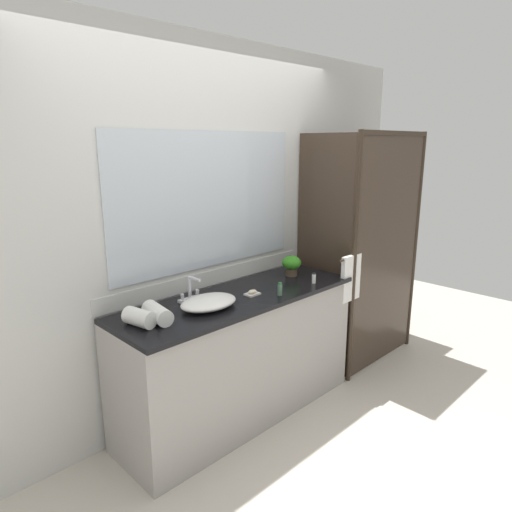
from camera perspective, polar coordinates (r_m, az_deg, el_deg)
ground_plane at (r=3.48m, az=-1.86°, el=-19.15°), size 8.00×8.00×0.00m
wall_back_with_mirror at (r=3.23m, az=-6.20°, el=3.28°), size 4.40×0.06×2.60m
vanity_cabinet at (r=3.26m, az=-2.04°, el=-12.45°), size 1.80×0.58×0.90m
shower_enclosure at (r=3.89m, az=13.86°, el=0.49°), size 1.20×0.59×2.00m
sink_basin at (r=2.86m, az=-5.99°, el=-5.81°), size 0.38×0.28×0.07m
faucet at (r=3.00m, az=-8.23°, el=-4.58°), size 0.17×0.13×0.17m
potted_plant at (r=3.52m, az=4.49°, el=-1.03°), size 0.15×0.15×0.16m
soap_dish at (r=3.09m, az=-0.46°, el=-4.67°), size 0.10×0.07×0.04m
amenity_bottle_body_wash at (r=3.07m, az=3.02°, el=-4.21°), size 0.03×0.03×0.09m
amenity_bottle_lotion at (r=3.36m, az=7.29°, el=-2.80°), size 0.03×0.03×0.08m
rolled_towel_near_edge at (r=2.65m, az=-14.47°, el=-7.51°), size 0.14×0.20×0.10m
rolled_towel_middle at (r=2.69m, az=-12.26°, el=-7.08°), size 0.13×0.24×0.10m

